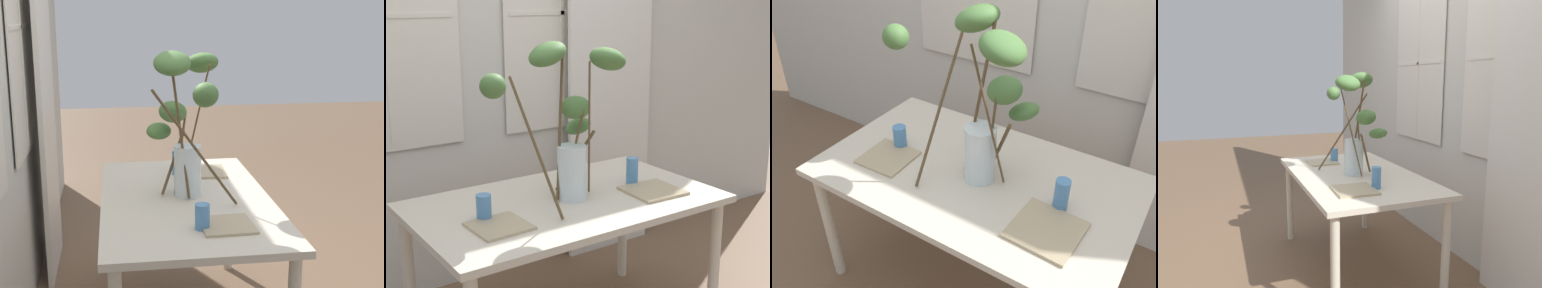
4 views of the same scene
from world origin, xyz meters
The scene contains 7 objects.
ground centered at (0.00, 0.00, 0.00)m, with size 14.00×14.00×0.00m, color brown.
dining_table centered at (0.00, 0.00, 0.65)m, with size 1.42×0.84×0.73m.
vase_with_branches centered at (0.02, 0.00, 1.12)m, with size 0.71×0.44×0.77m.
drinking_glass_blue_left centered at (-0.42, -0.02, 0.79)m, with size 0.07×0.07×0.11m, color #4C84BC.
drinking_glass_blue_right centered at (0.40, -0.01, 0.80)m, with size 0.06×0.06×0.14m, color #4C84BC.
plate_square_left centered at (-0.41, -0.13, 0.74)m, with size 0.23×0.23×0.01m, color tan.
plate_square_right centered at (0.41, -0.15, 0.74)m, with size 0.25×0.25×0.01m, color tan.
Camera 3 is at (0.75, -1.25, 1.88)m, focal length 38.50 mm.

